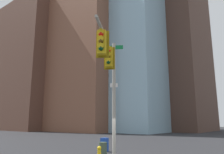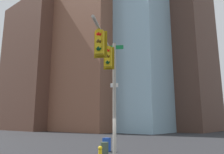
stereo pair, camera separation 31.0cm
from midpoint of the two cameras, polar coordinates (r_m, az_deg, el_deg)
name	(u,v)px [view 2 (the right image)]	position (r m, az deg, el deg)	size (l,w,h in m)	color
signal_pole_assembly	(109,72)	(11.24, 0.10, 1.33)	(3.34, 5.12, 6.95)	#9E998C
fire_hydrant	(100,153)	(14.25, -2.39, -18.85)	(0.34, 0.26, 0.87)	gold
litter_bin	(104,149)	(15.86, -1.38, -18.08)	(0.56, 0.56, 0.95)	#384738
newspaper_box	(107,145)	(18.46, -0.89, -16.97)	(0.44, 0.56, 1.05)	#193FA5
building_brick_nearside	(83,58)	(60.56, -7.19, 4.90)	(25.57, 14.15, 38.37)	brown
building_brick_midblock	(167,42)	(65.20, 14.11, 8.74)	(21.86, 18.13, 48.70)	#4C3328
building_brick_farside	(42,66)	(70.60, -17.39, 2.61)	(21.42, 15.93, 37.46)	brown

